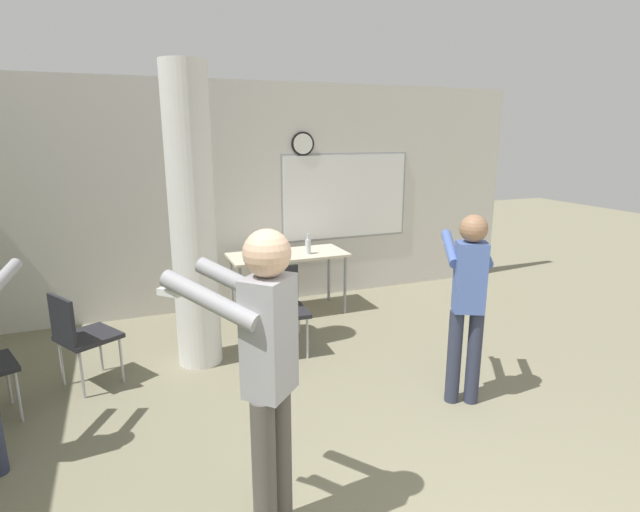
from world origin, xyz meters
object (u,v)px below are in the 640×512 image
object	(u,v)px
person_playing_front	(265,366)
person_playing_side	(468,295)
bottle_on_table	(308,246)
folding_table	(288,259)
chair_near_pillar	(80,333)
chair_table_front	(283,304)

from	to	relation	value
person_playing_front	person_playing_side	bearing A→B (deg)	22.79
bottle_on_table	person_playing_front	distance (m)	3.51
folding_table	person_playing_side	world-z (taller)	person_playing_side
person_playing_front	chair_near_pillar	bearing A→B (deg)	115.48
folding_table	person_playing_front	bearing A→B (deg)	-109.94
chair_near_pillar	bottle_on_table	bearing A→B (deg)	21.89
folding_table	person_playing_front	world-z (taller)	person_playing_front
chair_table_front	person_playing_side	size ratio (longest dim) A/B	0.55
chair_table_front	chair_near_pillar	xyz separation A→B (m)	(-1.86, -0.07, 0.00)
bottle_on_table	chair_near_pillar	world-z (taller)	bottle_on_table
bottle_on_table	chair_table_front	world-z (taller)	bottle_on_table
folding_table	person_playing_side	size ratio (longest dim) A/B	0.90
bottle_on_table	chair_near_pillar	bearing A→B (deg)	-158.11
chair_table_front	person_playing_front	bearing A→B (deg)	-109.48
chair_table_front	person_playing_front	size ratio (longest dim) A/B	0.50
folding_table	person_playing_front	xyz separation A→B (m)	(-1.20, -3.31, 0.32)
person_playing_side	chair_near_pillar	bearing A→B (deg)	154.45
folding_table	bottle_on_table	distance (m)	0.29
chair_near_pillar	person_playing_side	size ratio (longest dim) A/B	0.55
person_playing_side	person_playing_front	xyz separation A→B (m)	(-1.90, -0.80, 0.10)
chair_table_front	folding_table	bearing A→B (deg)	69.04
person_playing_side	bottle_on_table	bearing A→B (deg)	101.13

